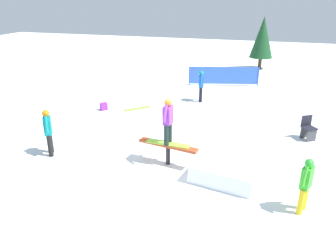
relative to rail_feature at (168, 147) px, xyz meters
name	(u,v)px	position (x,y,z in m)	size (l,w,h in m)	color
ground_plane	(168,164)	(0.00, 0.00, -0.58)	(60.00, 60.00, 0.00)	white
rail_feature	(168,147)	(0.00, 0.00, 0.00)	(1.97, 0.64, 0.69)	black
snow_kicker_ramp	(226,170)	(-1.87, 0.35, -0.32)	(1.80, 1.50, 0.52)	white
main_rider_on_rail	(168,122)	(0.00, 0.00, 0.85)	(1.40, 0.74, 1.46)	#8ED137
bystander_teal	(48,130)	(3.94, 0.47, 0.30)	(0.44, 0.64, 1.57)	black
bystander_green	(306,183)	(-3.85, 1.40, 0.24)	(0.33, 0.62, 1.46)	yellow
bystander_blue	(201,84)	(0.27, -6.64, 0.28)	(0.29, 0.65, 1.53)	black
loose_snowboard_white	(253,138)	(-2.47, -2.82, -0.57)	(1.35, 0.28, 0.02)	white
loose_snowboard_lime	(137,109)	(2.88, -4.66, -0.57)	(1.28, 0.28, 0.02)	#94E53F
folding_chair	(308,129)	(-4.39, -3.28, -0.17)	(0.61, 0.61, 0.88)	#3F3F44
backpack_on_snow	(104,106)	(4.30, -4.09, -0.41)	(0.30, 0.22, 0.34)	purple
safety_fence	(224,76)	(-0.42, -9.91, 0.02)	(3.90, 1.00, 1.10)	blue
pine_tree_near	(263,37)	(-2.28, -15.33, 1.59)	(1.58, 1.58, 3.58)	#4C331E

